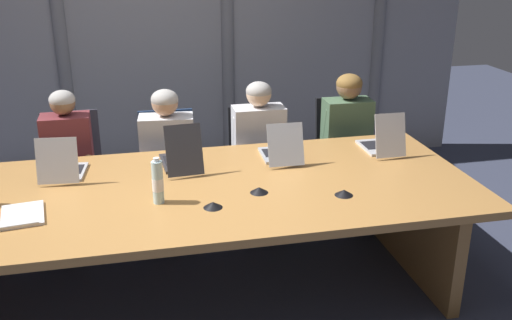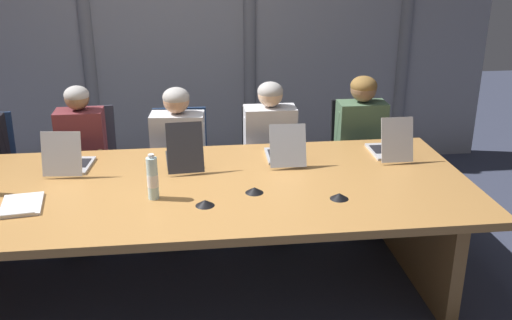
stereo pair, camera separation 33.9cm
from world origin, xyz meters
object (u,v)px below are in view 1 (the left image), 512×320
object	(u,v)px
water_bottle_secondary	(158,182)
office_chair_left_mid	(76,191)
office_chair_right_end	(344,169)
conference_mic_left_side	(259,190)
conference_mic_middle	(213,205)
person_right_mid	(261,147)
laptop_center	(181,158)
conference_mic_right_side	(344,192)
office_chair_right_mid	(257,178)
person_center	(167,155)
office_chair_center	(170,185)
laptop_right_end	(381,143)
laptop_right_mid	(281,151)
person_left_mid	(68,162)
spiral_notepad	(23,215)
person_right_end	(350,138)
laptop_left_mid	(63,169)

from	to	relation	value
water_bottle_secondary	office_chair_left_mid	bearing A→B (deg)	115.14
office_chair_left_mid	office_chair_right_end	size ratio (longest dim) A/B	1.02
conference_mic_left_side	conference_mic_middle	size ratio (longest dim) A/B	1.00
person_right_mid	conference_mic_left_side	size ratio (longest dim) A/B	10.48
person_right_mid	laptop_center	bearing A→B (deg)	-49.60
office_chair_left_mid	office_chair_right_end	world-z (taller)	office_chair_left_mid
water_bottle_secondary	conference_mic_right_side	distance (m)	1.09
conference_mic_left_side	conference_mic_middle	bearing A→B (deg)	-154.16
office_chair_right_mid	conference_mic_left_side	size ratio (longest dim) A/B	8.06
person_center	office_chair_center	bearing A→B (deg)	178.56
laptop_right_end	office_chair_center	size ratio (longest dim) A/B	0.45
laptop_center	laptop_right_mid	bearing A→B (deg)	-93.43
person_left_mid	spiral_notepad	xyz separation A→B (m)	(-0.14, -1.11, 0.12)
person_right_end	laptop_right_mid	bearing A→B (deg)	-50.88
person_left_mid	conference_mic_right_side	size ratio (longest dim) A/B	10.58
person_left_mid	conference_mic_left_side	bearing A→B (deg)	47.40
person_right_end	conference_mic_left_side	bearing A→B (deg)	-41.23
laptop_center	person_right_end	xyz separation A→B (m)	(1.41, 0.56, -0.15)
office_chair_right_mid	spiral_notepad	world-z (taller)	office_chair_right_mid
person_right_end	conference_mic_middle	world-z (taller)	person_right_end
laptop_right_mid	conference_mic_middle	bearing A→B (deg)	141.02
person_right_mid	spiral_notepad	size ratio (longest dim) A/B	3.47
laptop_left_mid	person_left_mid	world-z (taller)	person_left_mid
laptop_center	conference_mic_right_side	xyz separation A→B (m)	(0.90, -0.66, -0.05)
laptop_left_mid	laptop_right_mid	size ratio (longest dim) A/B	0.94
office_chair_right_end	conference_mic_right_side	xyz separation A→B (m)	(-0.54, -1.38, 0.44)
office_chair_center	person_left_mid	world-z (taller)	person_left_mid
conference_mic_middle	conference_mic_right_side	size ratio (longest dim) A/B	1.00
office_chair_left_mid	conference_mic_middle	xyz separation A→B (m)	(0.88, -1.38, 0.43)
person_right_end	conference_mic_right_side	world-z (taller)	person_right_end
spiral_notepad	laptop_right_mid	bearing A→B (deg)	11.24
person_center	conference_mic_left_side	world-z (taller)	person_center
conference_mic_left_side	office_chair_left_mid	bearing A→B (deg)	133.67
person_right_mid	office_chair_right_end	bearing A→B (deg)	101.72
office_chair_center	person_center	world-z (taller)	person_center
laptop_right_end	conference_mic_right_side	xyz separation A→B (m)	(-0.52, -0.66, -0.04)
conference_mic_middle	spiral_notepad	bearing A→B (deg)	173.90
person_right_end	office_chair_center	bearing A→B (deg)	-94.49
laptop_right_end	person_center	bearing A→B (deg)	69.60
laptop_left_mid	laptop_right_mid	world-z (taller)	laptop_left_mid
laptop_center	water_bottle_secondary	size ratio (longest dim) A/B	1.70
water_bottle_secondary	conference_mic_right_side	world-z (taller)	water_bottle_secondary
laptop_right_end	person_right_mid	xyz separation A→B (m)	(-0.75, 0.56, -0.16)
conference_mic_middle	spiral_notepad	distance (m)	1.04
laptop_left_mid	water_bottle_secondary	xyz separation A→B (m)	(0.57, -0.51, 0.07)
laptop_right_end	conference_mic_middle	xyz separation A→B (m)	(-1.31, -0.66, -0.04)
office_chair_right_mid	spiral_notepad	size ratio (longest dim) A/B	2.67
laptop_center	spiral_notepad	bearing A→B (deg)	117.05
laptop_center	office_chair_right_mid	world-z (taller)	laptop_center
office_chair_center	person_left_mid	distance (m)	0.82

